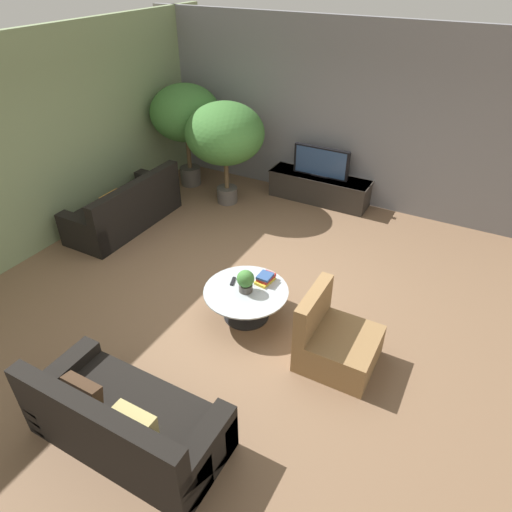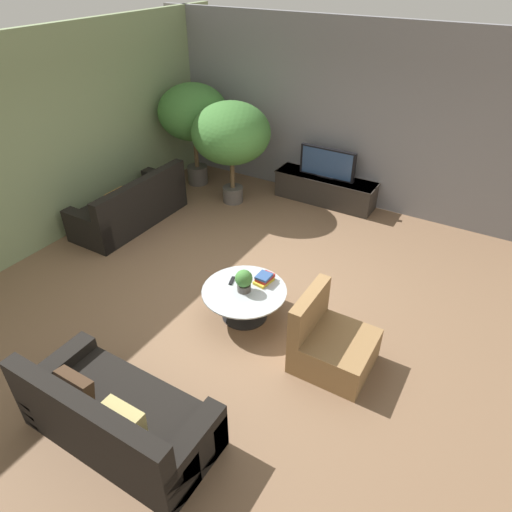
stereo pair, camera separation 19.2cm
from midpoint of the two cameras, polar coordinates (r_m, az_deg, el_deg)
The scene contains 14 objects.
ground_plane at distance 6.18m, azimuth -2.43°, elevation -4.27°, with size 24.00×24.00×0.00m, color brown.
back_wall_stone at distance 8.15m, azimuth 9.61°, elevation 17.02°, with size 7.40×0.12×3.00m, color slate.
side_wall_left at distance 7.61m, azimuth -24.15°, elevation 13.35°, with size 0.12×7.40×3.00m, color gray.
media_console at distance 8.35m, azimuth 7.23°, elevation 8.45°, with size 1.82×0.50×0.49m.
television at distance 8.16m, azimuth 7.47°, elevation 11.55°, with size 1.00×0.13×0.52m.
coffee_table at distance 5.60m, azimuth -2.23°, elevation -5.27°, with size 1.03×1.03×0.40m.
couch_by_wall at distance 7.81m, azimuth -16.65°, elevation 5.56°, with size 0.84×1.96×0.84m.
couch_near_entry at distance 4.55m, azimuth -17.29°, elevation -19.25°, with size 1.81×0.84×0.84m.
armchair_wicker at distance 5.11m, azimuth 8.70°, elevation -10.60°, with size 0.80×0.76×0.86m.
potted_palm_tall at distance 8.67m, azimuth -9.48°, elevation 16.99°, with size 1.26×1.26×1.88m.
potted_palm_corner at distance 7.89m, azimuth -4.63°, elevation 14.87°, with size 1.33×1.33×1.78m.
potted_plant_tabletop at distance 5.43m, azimuth -2.33°, elevation -3.10°, with size 0.21×0.21×0.29m.
book_stack at distance 5.62m, azimuth 0.20°, elevation -2.81°, with size 0.19×0.28×0.11m.
remote_black at distance 5.66m, azimuth -3.87°, elevation -3.18°, with size 0.04×0.16×0.02m, color black.
Camera 1 is at (2.46, -4.17, 3.83)m, focal length 32.00 mm.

